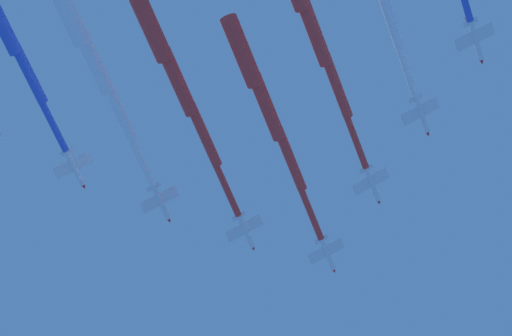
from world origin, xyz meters
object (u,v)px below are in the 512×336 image
at_px(jet_lead, 266,106).
at_px(jet_port_inner, 177,81).
at_px(jet_starboard_inner, 313,31).
at_px(jet_port_mid, 94,64).
at_px(jet_port_outer, 1,23).

xyz_separation_m(jet_lead, jet_port_inner, (-0.45, 18.93, -2.03)).
bearing_deg(jet_starboard_inner, jet_port_inner, 52.24).
height_order(jet_lead, jet_port_mid, jet_lead).
bearing_deg(jet_port_outer, jet_port_inner, -89.83).
relative_size(jet_lead, jet_port_inner, 1.02).
distance_m(jet_port_inner, jet_starboard_inner, 28.91).
xyz_separation_m(jet_port_inner, jet_port_outer, (-0.11, 36.20, 1.91)).
height_order(jet_starboard_inner, jet_port_outer, jet_starboard_inner).
bearing_deg(jet_port_outer, jet_port_mid, -85.13).
relative_size(jet_port_mid, jet_port_outer, 0.98).
bearing_deg(jet_port_outer, jet_lead, -89.42).
bearing_deg(jet_lead, jet_port_inner, 91.36).
xyz_separation_m(jet_starboard_inner, jet_port_mid, (19.16, 39.28, -3.28)).
bearing_deg(jet_lead, jet_port_outer, 90.58).
relative_size(jet_lead, jet_port_outer, 1.09).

